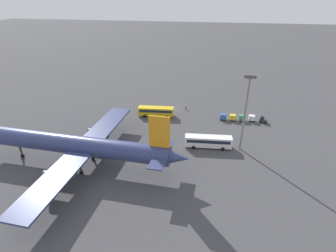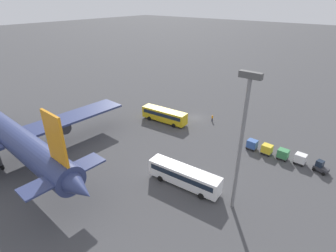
# 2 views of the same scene
# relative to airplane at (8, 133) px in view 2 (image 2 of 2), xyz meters

# --- Properties ---
(ground_plane) EXTENTS (600.00, 600.00, 0.00)m
(ground_plane) POSITION_rel_airplane_xyz_m (-16.41, -38.14, -5.80)
(ground_plane) COLOR #424244
(airplane) EXTENTS (53.63, 46.66, 15.45)m
(airplane) POSITION_rel_airplane_xyz_m (0.00, 0.00, 0.00)
(airplane) COLOR navy
(airplane) RESTS_ON ground
(shuttle_bus_near) EXTENTS (12.11, 3.89, 3.24)m
(shuttle_bus_near) POSITION_rel_airplane_xyz_m (-11.72, -31.19, -3.86)
(shuttle_bus_near) COLOR gold
(shuttle_bus_near) RESTS_ON ground
(shuttle_bus_far) EXTENTS (12.77, 3.76, 3.33)m
(shuttle_bus_far) POSITION_rel_airplane_xyz_m (-30.04, -14.13, -3.80)
(shuttle_bus_far) COLOR white
(shuttle_bus_far) RESTS_ON ground
(baggage_tug) EXTENTS (2.66, 2.16, 2.10)m
(baggage_tug) POSITION_rel_airplane_xyz_m (-46.91, -32.64, -4.86)
(baggage_tug) COLOR #333338
(baggage_tug) RESTS_ON ground
(worker_person) EXTENTS (0.38, 0.38, 1.74)m
(worker_person) POSITION_rel_airplane_xyz_m (-20.97, -38.98, -4.93)
(worker_person) COLOR #1E1E2D
(worker_person) RESTS_ON ground
(cargo_cart_white) EXTENTS (2.05, 1.75, 2.06)m
(cargo_cart_white) POSITION_rel_airplane_xyz_m (-43.38, -32.92, -4.61)
(cargo_cart_white) COLOR #38383D
(cargo_cart_white) RESTS_ON ground
(cargo_cart_green) EXTENTS (2.05, 1.75, 2.06)m
(cargo_cart_green) POSITION_rel_airplane_xyz_m (-40.32, -32.49, -4.61)
(cargo_cart_green) COLOR #38383D
(cargo_cart_green) RESTS_ON ground
(cargo_cart_yellow) EXTENTS (2.05, 1.75, 2.06)m
(cargo_cart_yellow) POSITION_rel_airplane_xyz_m (-37.27, -32.33, -4.61)
(cargo_cart_yellow) COLOR #38383D
(cargo_cart_yellow) RESTS_ON ground
(cargo_cart_blue) EXTENTS (2.05, 1.75, 2.06)m
(cargo_cart_blue) POSITION_rel_airplane_xyz_m (-34.21, -32.31, -4.61)
(cargo_cart_blue) COLOR #38383D
(cargo_cart_blue) RESTS_ON ground
(light_pole) EXTENTS (2.80, 0.70, 20.55)m
(light_pole) POSITION_rel_airplane_xyz_m (-38.58, -14.71, 6.55)
(light_pole) COLOR slate
(light_pole) RESTS_ON ground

